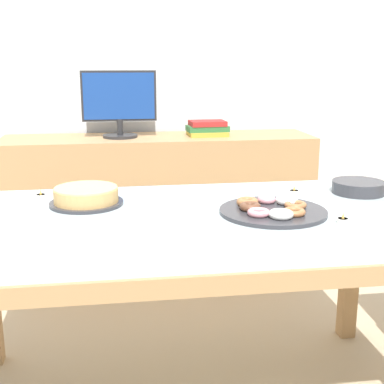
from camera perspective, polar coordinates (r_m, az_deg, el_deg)
name	(u,v)px	position (r m, az deg, el deg)	size (l,w,h in m)	color
wall_back	(153,56)	(3.41, -4.16, 14.27)	(8.00, 0.10, 2.60)	silver
dining_table	(192,238)	(1.90, -0.05, -4.91)	(1.73, 0.94, 0.75)	silver
sideboard	(160,206)	(3.23, -3.48, -1.50)	(1.81, 0.44, 0.84)	tan
computer_monitor	(119,104)	(3.11, -7.77, 9.25)	(0.42, 0.20, 0.38)	#262628
book_stack	(207,129)	(3.17, 1.65, 6.78)	(0.25, 0.18, 0.09)	#B29933
cake_chocolate_round	(86,196)	(2.03, -11.22, -0.46)	(0.27, 0.27, 0.07)	#333338
pastry_platter	(273,209)	(1.90, 8.60, -1.86)	(0.38, 0.38, 0.04)	#333338
plate_stack	(358,187)	(2.26, 17.32, 0.50)	(0.21, 0.21, 0.05)	#333338
tealight_left_edge	(294,192)	(2.19, 10.83, 0.03)	(0.04, 0.04, 0.04)	silver
tealight_centre	(41,196)	(2.17, -15.82, -0.39)	(0.04, 0.04, 0.04)	silver
tealight_near_front	(343,220)	(1.84, 15.79, -2.89)	(0.04, 0.04, 0.04)	silver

